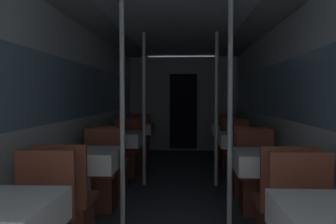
% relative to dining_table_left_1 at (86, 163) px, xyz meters
% --- Properties ---
extents(wall_left, '(0.05, 9.87, 2.19)m').
position_rel_dining_table_left_1_xyz_m(wall_left, '(-0.40, 1.13, 0.50)').
color(wall_left, silver).
rests_on(wall_left, ground_plane).
extents(wall_right, '(0.05, 9.87, 2.19)m').
position_rel_dining_table_left_1_xyz_m(wall_right, '(2.16, 1.13, 0.50)').
color(wall_right, silver).
rests_on(wall_right, ground_plane).
extents(ceiling_panel, '(2.57, 9.87, 0.07)m').
position_rel_dining_table_left_1_xyz_m(ceiling_panel, '(0.88, 1.13, 1.60)').
color(ceiling_panel, silver).
rests_on(ceiling_panel, wall_left).
extents(bulkhead_far, '(2.52, 0.09, 2.19)m').
position_rel_dining_table_left_1_xyz_m(bulkhead_far, '(0.88, 5.20, 0.46)').
color(bulkhead_far, gray).
rests_on(bulkhead_far, ground_plane).
extents(dining_table_left_1, '(0.64, 0.64, 0.75)m').
position_rel_dining_table_left_1_xyz_m(dining_table_left_1, '(0.00, 0.00, 0.00)').
color(dining_table_left_1, '#4C4C51').
rests_on(dining_table_left_1, ground_plane).
extents(chair_left_near_1, '(0.42, 0.42, 0.90)m').
position_rel_dining_table_left_1_xyz_m(chair_left_near_1, '(0.00, -0.56, -0.35)').
color(chair_left_near_1, brown).
rests_on(chair_left_near_1, ground_plane).
extents(chair_left_far_1, '(0.42, 0.42, 0.90)m').
position_rel_dining_table_left_1_xyz_m(chair_left_far_1, '(0.00, 0.56, -0.35)').
color(chair_left_far_1, brown).
rests_on(chair_left_far_1, ground_plane).
extents(support_pole_left_1, '(0.05, 0.05, 2.19)m').
position_rel_dining_table_left_1_xyz_m(support_pole_left_1, '(0.36, -0.00, 0.47)').
color(support_pole_left_1, silver).
rests_on(support_pole_left_1, ground_plane).
extents(dining_table_left_2, '(0.64, 0.64, 0.75)m').
position_rel_dining_table_left_1_xyz_m(dining_table_left_2, '(0.00, 1.76, 0.00)').
color(dining_table_left_2, '#4C4C51').
rests_on(dining_table_left_2, ground_plane).
extents(chair_left_near_2, '(0.42, 0.42, 0.90)m').
position_rel_dining_table_left_1_xyz_m(chair_left_near_2, '(0.00, 1.20, -0.35)').
color(chair_left_near_2, brown).
rests_on(chair_left_near_2, ground_plane).
extents(chair_left_far_2, '(0.42, 0.42, 0.90)m').
position_rel_dining_table_left_1_xyz_m(chair_left_far_2, '(0.00, 2.32, -0.35)').
color(chair_left_far_2, brown).
rests_on(chair_left_far_2, ground_plane).
extents(support_pole_left_2, '(0.05, 0.05, 2.19)m').
position_rel_dining_table_left_1_xyz_m(support_pole_left_2, '(0.36, 1.76, 0.47)').
color(support_pole_left_2, silver).
rests_on(support_pole_left_2, ground_plane).
extents(dining_table_left_3, '(0.64, 0.64, 0.75)m').
position_rel_dining_table_left_1_xyz_m(dining_table_left_3, '(0.00, 3.52, 0.00)').
color(dining_table_left_3, '#4C4C51').
rests_on(dining_table_left_3, ground_plane).
extents(chair_left_near_3, '(0.42, 0.42, 0.90)m').
position_rel_dining_table_left_1_xyz_m(chair_left_near_3, '(0.00, 2.96, -0.35)').
color(chair_left_near_3, brown).
rests_on(chair_left_near_3, ground_plane).
extents(chair_left_far_3, '(0.42, 0.42, 0.90)m').
position_rel_dining_table_left_1_xyz_m(chair_left_far_3, '(0.00, 4.08, -0.35)').
color(chair_left_far_3, brown).
rests_on(chair_left_far_3, ground_plane).
extents(dining_table_right_1, '(0.64, 0.64, 0.75)m').
position_rel_dining_table_left_1_xyz_m(dining_table_right_1, '(1.77, 0.00, 0.00)').
color(dining_table_right_1, '#4C4C51').
rests_on(dining_table_right_1, ground_plane).
extents(chair_right_near_1, '(0.42, 0.42, 0.90)m').
position_rel_dining_table_left_1_xyz_m(chair_right_near_1, '(1.77, -0.56, -0.35)').
color(chair_right_near_1, brown).
rests_on(chair_right_near_1, ground_plane).
extents(chair_right_far_1, '(0.42, 0.42, 0.90)m').
position_rel_dining_table_left_1_xyz_m(chair_right_far_1, '(1.77, 0.56, -0.35)').
color(chair_right_far_1, brown).
rests_on(chair_right_far_1, ground_plane).
extents(support_pole_right_1, '(0.05, 0.05, 2.19)m').
position_rel_dining_table_left_1_xyz_m(support_pole_right_1, '(1.40, -0.00, 0.47)').
color(support_pole_right_1, silver).
rests_on(support_pole_right_1, ground_plane).
extents(dining_table_right_2, '(0.64, 0.64, 0.75)m').
position_rel_dining_table_left_1_xyz_m(dining_table_right_2, '(1.77, 1.76, 0.00)').
color(dining_table_right_2, '#4C4C51').
rests_on(dining_table_right_2, ground_plane).
extents(chair_right_near_2, '(0.42, 0.42, 0.90)m').
position_rel_dining_table_left_1_xyz_m(chair_right_near_2, '(1.77, 1.20, -0.35)').
color(chair_right_near_2, brown).
rests_on(chair_right_near_2, ground_plane).
extents(chair_right_far_2, '(0.42, 0.42, 0.90)m').
position_rel_dining_table_left_1_xyz_m(chair_right_far_2, '(1.77, 2.32, -0.35)').
color(chair_right_far_2, brown).
rests_on(chair_right_far_2, ground_plane).
extents(support_pole_right_2, '(0.05, 0.05, 2.19)m').
position_rel_dining_table_left_1_xyz_m(support_pole_right_2, '(1.40, 1.76, 0.47)').
color(support_pole_right_2, silver).
rests_on(support_pole_right_2, ground_plane).
extents(dining_table_right_3, '(0.64, 0.64, 0.75)m').
position_rel_dining_table_left_1_xyz_m(dining_table_right_3, '(1.77, 3.52, 0.00)').
color(dining_table_right_3, '#4C4C51').
rests_on(dining_table_right_3, ground_plane).
extents(chair_right_near_3, '(0.42, 0.42, 0.90)m').
position_rel_dining_table_left_1_xyz_m(chair_right_near_3, '(1.77, 2.96, -0.35)').
color(chair_right_near_3, brown).
rests_on(chair_right_near_3, ground_plane).
extents(chair_right_far_3, '(0.42, 0.42, 0.90)m').
position_rel_dining_table_left_1_xyz_m(chair_right_far_3, '(1.77, 4.08, -0.35)').
color(chair_right_far_3, brown).
rests_on(chair_right_far_3, ground_plane).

